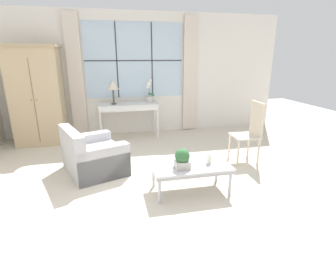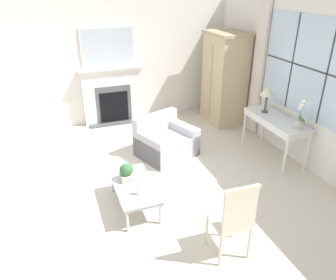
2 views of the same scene
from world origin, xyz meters
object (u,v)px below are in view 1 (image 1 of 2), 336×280
Objects in this scene: pillar_candle at (209,159)px; console_table at (128,107)px; armchair_upholstered at (93,157)px; armoire at (38,96)px; potted_orchid at (149,94)px; side_chair_wooden at (251,129)px; coffee_table at (191,168)px; table_lamp at (113,86)px; potted_plant_small at (182,159)px.

console_table is at bearing 107.19° from pillar_candle.
console_table is at bearing 68.57° from armchair_upholstered.
armoire is 2.39m from potted_orchid.
coffee_table is (-1.35, -0.84, -0.25)m from side_chair_wooden.
console_table is 2.96m from coffee_table.
potted_orchid is 0.45× the size of armchair_upholstered.
pillar_candle is (0.39, -2.93, -0.52)m from potted_orchid.
console_table is 2.59× the size of table_lamp.
coffee_table is at bearing -77.68° from console_table.
table_lamp reaches higher than coffee_table.
coffee_table is (0.63, -2.87, -0.34)m from console_table.
potted_plant_small reaches higher than pillar_candle.
pillar_candle reaches higher than coffee_table.
coffee_table is at bearing -48.23° from armoire.
side_chair_wooden reaches higher than armchair_upholstered.
potted_plant_small is (1.22, -1.05, 0.27)m from armchair_upholstered.
side_chair_wooden is 3.94× the size of potted_plant_small.
potted_plant_small is at bearing -170.59° from pillar_candle.
armchair_upholstered reaches higher than potted_plant_small.
potted_orchid is 2.42m from armchair_upholstered.
side_chair_wooden is 1.00× the size of coffee_table.
armoire is 1.57m from table_lamp.
pillar_candle is at bearing -66.92° from table_lamp.
pillar_candle is at bearing -30.95° from armchair_upholstered.
console_table reaches higher than pillar_candle.
potted_orchid is 3.00m from coffee_table.
pillar_candle is (2.77, -2.81, -0.57)m from armoire.
pillar_candle is at bearing -142.45° from side_chair_wooden.
console_table is 2.84m from side_chair_wooden.
armoire is 1.69× the size of armchair_upholstered.
side_chair_wooden is at bearing -40.94° from table_lamp.
console_table is 0.59m from table_lamp.
armoire is 3.99m from pillar_candle.
coffee_table is (0.12, -2.93, -0.63)m from potted_orchid.
coffee_table is (1.37, -0.98, 0.09)m from armchair_upholstered.
side_chair_wooden reaches higher than console_table.
armoire reaches higher than pillar_candle.
side_chair_wooden is 6.77× the size of pillar_candle.
armoire is at bearing -177.19° from potted_orchid.
armoire is at bearing -179.06° from table_lamp.
potted_orchid is at bearing 6.92° from console_table.
pillar_candle is at bearing -82.50° from potted_orchid.
potted_plant_small is at bearing -148.84° from side_chair_wooden.
potted_orchid reaches higher than potted_plant_small.
armoire is at bearing 152.97° from side_chair_wooden.
table_lamp is at bearing 113.08° from pillar_candle.
coffee_table is 0.28m from pillar_candle.
pillar_candle is (1.21, -2.84, -0.73)m from table_lamp.
armoire is 7.48× the size of potted_plant_small.
console_table is 8.58× the size of pillar_candle.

